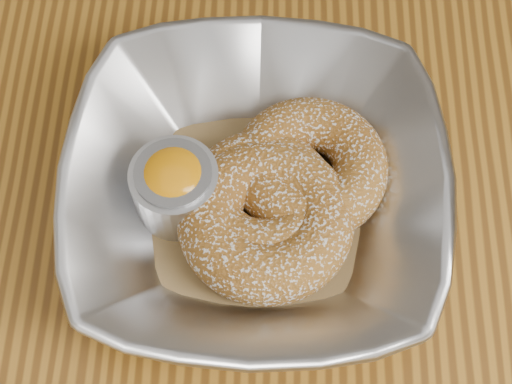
{
  "coord_description": "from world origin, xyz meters",
  "views": [
    {
      "loc": [
        -0.09,
        -0.2,
        1.2
      ],
      "look_at": [
        -0.1,
        0.01,
        0.78
      ],
      "focal_mm": 55.0,
      "sensor_mm": 36.0,
      "label": 1
    }
  ],
  "objects_px": {
    "donut_extra": "(262,200)",
    "ramekin": "(175,186)",
    "serving_bowl": "(256,193)",
    "table": "(389,290)",
    "donut_front": "(266,220)",
    "donut_back": "(310,167)"
  },
  "relations": [
    {
      "from": "donut_extra",
      "to": "ramekin",
      "type": "height_order",
      "value": "ramekin"
    },
    {
      "from": "serving_bowl",
      "to": "donut_extra",
      "type": "height_order",
      "value": "serving_bowl"
    },
    {
      "from": "table",
      "to": "serving_bowl",
      "type": "distance_m",
      "value": 0.16
    },
    {
      "from": "donut_front",
      "to": "table",
      "type": "bearing_deg",
      "value": 3.14
    },
    {
      "from": "donut_front",
      "to": "donut_extra",
      "type": "xyz_separation_m",
      "value": [
        -0.0,
        0.01,
        -0.0
      ]
    },
    {
      "from": "donut_front",
      "to": "donut_extra",
      "type": "height_order",
      "value": "donut_front"
    },
    {
      "from": "serving_bowl",
      "to": "ramekin",
      "type": "height_order",
      "value": "same"
    },
    {
      "from": "donut_front",
      "to": "ramekin",
      "type": "relative_size",
      "value": 1.98
    },
    {
      "from": "donut_front",
      "to": "donut_extra",
      "type": "bearing_deg",
      "value": 101.37
    },
    {
      "from": "serving_bowl",
      "to": "donut_back",
      "type": "height_order",
      "value": "serving_bowl"
    },
    {
      "from": "donut_front",
      "to": "donut_back",
      "type": "bearing_deg",
      "value": 54.95
    },
    {
      "from": "serving_bowl",
      "to": "ramekin",
      "type": "relative_size",
      "value": 4.32
    },
    {
      "from": "ramekin",
      "to": "donut_back",
      "type": "bearing_deg",
      "value": 12.69
    },
    {
      "from": "serving_bowl",
      "to": "donut_extra",
      "type": "distance_m",
      "value": 0.01
    },
    {
      "from": "donut_extra",
      "to": "ramekin",
      "type": "xyz_separation_m",
      "value": [
        -0.05,
        0.0,
        0.01
      ]
    },
    {
      "from": "table",
      "to": "donut_front",
      "type": "relative_size",
      "value": 11.34
    },
    {
      "from": "donut_extra",
      "to": "serving_bowl",
      "type": "bearing_deg",
      "value": 132.79
    },
    {
      "from": "serving_bowl",
      "to": "donut_back",
      "type": "relative_size",
      "value": 2.37
    },
    {
      "from": "table",
      "to": "donut_back",
      "type": "bearing_deg",
      "value": 154.13
    },
    {
      "from": "table",
      "to": "serving_bowl",
      "type": "bearing_deg",
      "value": 172.64
    },
    {
      "from": "table",
      "to": "donut_back",
      "type": "relative_size",
      "value": 12.35
    },
    {
      "from": "ramekin",
      "to": "table",
      "type": "bearing_deg",
      "value": -5.4
    }
  ]
}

